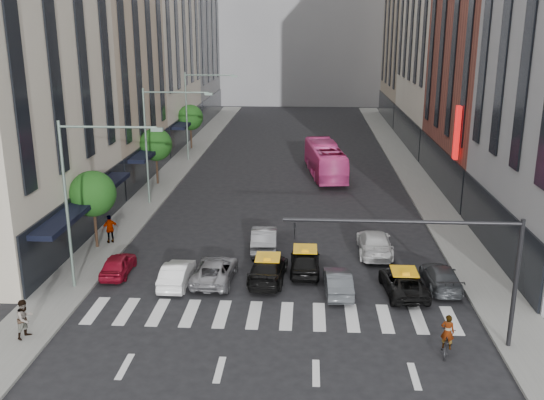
% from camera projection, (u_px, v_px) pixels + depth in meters
% --- Properties ---
extents(ground, '(160.00, 160.00, 0.00)m').
position_uv_depth(ground, '(273.00, 330.00, 28.36)').
color(ground, black).
rests_on(ground, ground).
extents(sidewalk_left, '(3.00, 96.00, 0.15)m').
position_uv_depth(sidewalk_left, '(171.00, 174.00, 57.75)').
color(sidewalk_left, slate).
rests_on(sidewalk_left, ground).
extents(sidewalk_right, '(3.00, 96.00, 0.15)m').
position_uv_depth(sidewalk_right, '(415.00, 177.00, 56.42)').
color(sidewalk_right, slate).
rests_on(sidewalk_right, ground).
extents(building_left_b, '(8.00, 16.00, 24.00)m').
position_uv_depth(building_left_b, '(97.00, 45.00, 52.82)').
color(building_left_b, tan).
rests_on(building_left_b, ground).
extents(building_left_d, '(8.00, 18.00, 30.00)m').
position_uv_depth(building_left_d, '(182.00, 15.00, 87.44)').
color(building_left_d, gray).
rests_on(building_left_d, ground).
extents(building_right_b, '(8.00, 18.00, 26.00)m').
position_uv_depth(building_right_b, '(499.00, 34.00, 49.62)').
color(building_right_b, brown).
rests_on(building_right_b, ground).
extents(building_right_d, '(8.00, 18.00, 28.00)m').
position_uv_depth(building_right_d, '(419.00, 22.00, 85.76)').
color(building_right_d, tan).
rests_on(building_right_d, ground).
extents(tree_near, '(2.88, 2.88, 4.95)m').
position_uv_depth(tree_near, '(93.00, 194.00, 37.60)').
color(tree_near, black).
rests_on(tree_near, sidewalk_left).
extents(tree_mid, '(2.88, 2.88, 4.95)m').
position_uv_depth(tree_mid, '(156.00, 145.00, 52.94)').
color(tree_mid, black).
rests_on(tree_mid, sidewalk_left).
extents(tree_far, '(2.88, 2.88, 4.95)m').
position_uv_depth(tree_far, '(190.00, 118.00, 68.27)').
color(tree_far, black).
rests_on(tree_far, sidewalk_left).
extents(streetlamp_near, '(5.38, 0.25, 9.00)m').
position_uv_depth(streetlamp_near, '(83.00, 184.00, 31.12)').
color(streetlamp_near, gray).
rests_on(streetlamp_near, sidewalk_left).
extents(streetlamp_mid, '(5.38, 0.25, 9.00)m').
position_uv_depth(streetlamp_mid, '(158.00, 131.00, 46.46)').
color(streetlamp_mid, gray).
rests_on(streetlamp_mid, sidewalk_left).
extents(streetlamp_far, '(5.38, 0.25, 9.00)m').
position_uv_depth(streetlamp_far, '(195.00, 104.00, 61.79)').
color(streetlamp_far, gray).
rests_on(streetlamp_far, sidewalk_left).
extents(traffic_signal, '(10.10, 0.20, 6.00)m').
position_uv_depth(traffic_signal, '(452.00, 252.00, 25.71)').
color(traffic_signal, black).
rests_on(traffic_signal, ground).
extents(liberty_sign, '(0.30, 0.70, 4.00)m').
position_uv_depth(liberty_sign, '(457.00, 133.00, 45.12)').
color(liberty_sign, red).
rests_on(liberty_sign, ground).
extents(car_red, '(1.56, 3.66, 1.23)m').
position_uv_depth(car_red, '(118.00, 264.00, 34.53)').
color(car_red, maroon).
rests_on(car_red, ground).
extents(car_white_front, '(1.42, 3.96, 1.30)m').
position_uv_depth(car_white_front, '(177.00, 274.00, 33.13)').
color(car_white_front, white).
rests_on(car_white_front, ground).
extents(car_silver, '(2.32, 4.69, 1.28)m').
position_uv_depth(car_silver, '(215.00, 270.00, 33.64)').
color(car_silver, gray).
rests_on(car_silver, ground).
extents(taxi_left, '(2.19, 4.84, 1.37)m').
position_uv_depth(taxi_left, '(268.00, 269.00, 33.68)').
color(taxi_left, black).
rests_on(taxi_left, ground).
extents(taxi_center, '(1.70, 4.19, 1.42)m').
position_uv_depth(taxi_center, '(305.00, 261.00, 34.78)').
color(taxi_center, black).
rests_on(taxi_center, ground).
extents(car_grey_mid, '(1.55, 3.94, 1.28)m').
position_uv_depth(car_grey_mid, '(338.00, 282.00, 32.11)').
color(car_grey_mid, '#404448').
rests_on(car_grey_mid, ground).
extents(taxi_right, '(2.42, 4.59, 1.23)m').
position_uv_depth(taxi_right, '(404.00, 282.00, 32.11)').
color(taxi_right, black).
rests_on(taxi_right, ground).
extents(car_grey_curb, '(1.77, 4.29, 1.24)m').
position_uv_depth(car_grey_curb, '(441.00, 277.00, 32.82)').
color(car_grey_curb, '#393C3F').
rests_on(car_grey_curb, ground).
extents(car_row2_left, '(1.80, 4.57, 1.48)m').
position_uv_depth(car_row2_left, '(264.00, 239.00, 38.28)').
color(car_row2_left, gray).
rests_on(car_row2_left, ground).
extents(car_row2_right, '(2.13, 5.04, 1.45)m').
position_uv_depth(car_row2_right, '(374.00, 243.00, 37.64)').
color(car_row2_right, silver).
rests_on(car_row2_right, ground).
extents(bus, '(3.92, 11.23, 3.06)m').
position_uv_depth(bus, '(325.00, 160.00, 56.80)').
color(bus, '#EE469B').
rests_on(bus, ground).
extents(motorcycle, '(1.16, 1.90, 0.94)m').
position_uv_depth(motorcycle, '(446.00, 344.00, 26.25)').
color(motorcycle, black).
rests_on(motorcycle, ground).
extents(rider, '(0.67, 0.54, 1.59)m').
position_uv_depth(rider, '(449.00, 317.00, 25.89)').
color(rider, gray).
rests_on(rider, motorcycle).
extents(pedestrian_near, '(0.97, 1.08, 1.82)m').
position_uv_depth(pedestrian_near, '(25.00, 319.00, 27.21)').
color(pedestrian_near, gray).
rests_on(pedestrian_near, sidewalk_left).
extents(pedestrian_far, '(1.16, 1.00, 1.86)m').
position_uv_depth(pedestrian_far, '(110.00, 229.00, 39.05)').
color(pedestrian_far, gray).
rests_on(pedestrian_far, sidewalk_left).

